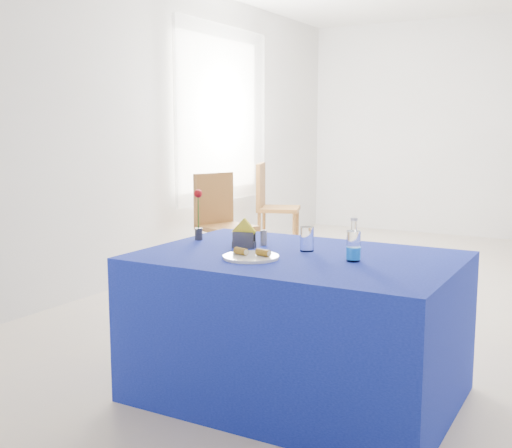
% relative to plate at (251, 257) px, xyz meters
% --- Properties ---
extents(floor, '(7.00, 7.00, 0.00)m').
position_rel_plate_xyz_m(floor, '(0.26, 2.37, -0.77)').
color(floor, '#C1B2A0').
rests_on(floor, ground).
extents(room_shell, '(7.00, 7.00, 7.00)m').
position_rel_plate_xyz_m(room_shell, '(0.26, 2.37, 0.98)').
color(room_shell, silver).
rests_on(room_shell, ground).
extents(window_pane, '(0.04, 1.50, 1.60)m').
position_rel_plate_xyz_m(window_pane, '(-2.21, 3.17, 0.78)').
color(window_pane, white).
rests_on(window_pane, room_shell).
extents(curtain, '(0.04, 1.75, 1.85)m').
position_rel_plate_xyz_m(curtain, '(-2.14, 3.17, 0.78)').
color(curtain, white).
rests_on(curtain, room_shell).
extents(plate, '(0.28, 0.28, 0.01)m').
position_rel_plate_xyz_m(plate, '(0.00, 0.00, 0.00)').
color(plate, silver).
rests_on(plate, blue_table).
extents(drinking_glass, '(0.07, 0.07, 0.13)m').
position_rel_plate_xyz_m(drinking_glass, '(0.16, 0.31, 0.06)').
color(drinking_glass, white).
rests_on(drinking_glass, blue_table).
extents(salt_shaker, '(0.03, 0.03, 0.08)m').
position_rel_plate_xyz_m(salt_shaker, '(-0.12, 0.35, 0.04)').
color(salt_shaker, slate).
rests_on(salt_shaker, blue_table).
extents(pepper_shaker, '(0.03, 0.03, 0.08)m').
position_rel_plate_xyz_m(pepper_shaker, '(-0.12, 0.34, 0.04)').
color(pepper_shaker, slate).
rests_on(pepper_shaker, blue_table).
extents(blue_table, '(1.60, 1.10, 0.76)m').
position_rel_plate_xyz_m(blue_table, '(0.17, 0.20, -0.39)').
color(blue_table, navy).
rests_on(blue_table, floor).
extents(water_bottle, '(0.07, 0.07, 0.21)m').
position_rel_plate_xyz_m(water_bottle, '(0.47, 0.19, 0.06)').
color(water_bottle, white).
rests_on(water_bottle, blue_table).
extents(napkin_holder, '(0.15, 0.08, 0.16)m').
position_rel_plate_xyz_m(napkin_holder, '(-0.18, 0.23, 0.04)').
color(napkin_holder, '#343439').
rests_on(napkin_holder, blue_table).
extents(rose_vase, '(0.05, 0.05, 0.30)m').
position_rel_plate_xyz_m(rose_vase, '(-0.53, 0.32, 0.14)').
color(rose_vase, '#29292F').
rests_on(rose_vase, blue_table).
extents(chair_win_a, '(0.57, 0.57, 0.99)m').
position_rel_plate_xyz_m(chair_win_a, '(-1.63, 2.30, -0.20)').
color(chair_win_a, brown).
rests_on(chair_win_a, floor).
extents(chair_win_b, '(0.58, 0.58, 1.01)m').
position_rel_plate_xyz_m(chair_win_b, '(-1.80, 3.61, -0.18)').
color(chair_win_b, brown).
rests_on(chair_win_b, floor).
extents(banana_pieces, '(0.20, 0.07, 0.04)m').
position_rel_plate_xyz_m(banana_pieces, '(0.00, 0.01, 0.03)').
color(banana_pieces, gold).
rests_on(banana_pieces, plate).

